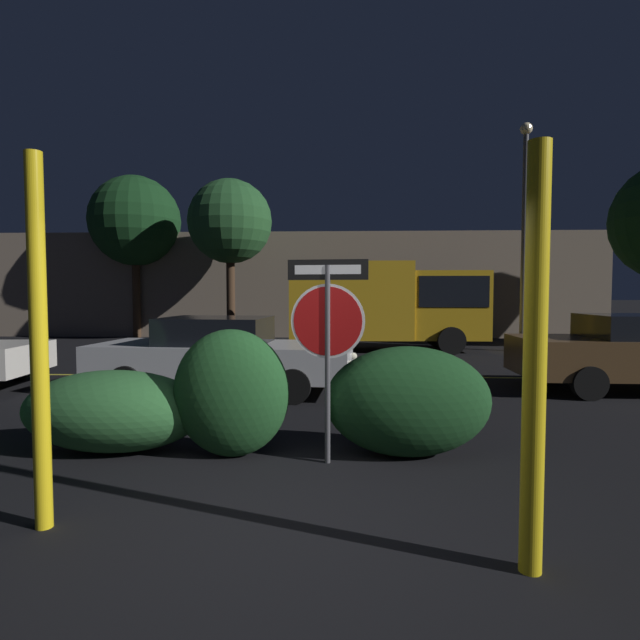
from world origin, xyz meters
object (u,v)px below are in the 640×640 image
Objects in this scene: stop_sign at (328,321)px; yellow_pole_right at (535,361)px; tree_0 at (135,222)px; tree_2 at (230,222)px; yellow_pole_left at (39,343)px; passing_car_2 at (222,354)px; street_lamp at (524,218)px; hedge_bush_1 at (114,411)px; delivery_truck at (390,301)px; hedge_bush_3 at (408,401)px; hedge_bush_2 at (231,393)px.

yellow_pole_right is (1.41, -2.08, -0.14)m from stop_sign.
tree_0 is 1.10× the size of tree_2.
yellow_pole_left is at bearing -83.11° from tree_2.
passing_car_2 is at bearing -78.43° from tree_2.
passing_car_2 is 11.12m from street_lamp.
delivery_truck reaches higher than hedge_bush_1.
passing_car_2 is 0.80× the size of delivery_truck.
hedge_bush_3 is at bearing -0.78° from hedge_bush_1.
hedge_bush_3 is (3.12, 1.87, -0.84)m from yellow_pole_left.
tree_2 is at bearing 110.69° from hedge_bush_3.
yellow_pole_left is 0.41× the size of street_lamp.
tree_0 is (-7.30, 14.95, 4.09)m from hedge_bush_2.
tree_0 is at bearing 162.93° from street_lamp.
stop_sign reaches higher than hedge_bush_3.
passing_car_2 is (-0.98, 3.69, -0.02)m from hedge_bush_2.
yellow_pole_left reaches higher than passing_car_2.
hedge_bush_1 is 0.30× the size of street_lamp.
hedge_bush_1 is at bearing -2.89° from passing_car_2.
hedge_bush_1 is 16.52m from tree_0.
stop_sign is 0.36× the size of delivery_truck.
hedge_bush_2 is 0.22× the size of tree_0.
tree_0 reaches higher than hedge_bush_3.
street_lamp is at bearing 67.96° from stop_sign.
tree_2 is (-4.01, 13.28, 2.94)m from stop_sign.
yellow_pole_left is at bearing -80.63° from hedge_bush_1.
street_lamp is 14.99m from tree_0.
stop_sign is 1.53× the size of hedge_bush_2.
delivery_truck is (0.34, 12.99, 0.17)m from yellow_pole_right.
yellow_pole_left is 0.48× the size of delivery_truck.
street_lamp is (4.51, 12.81, 2.81)m from yellow_pole_right.
yellow_pole_right reaches higher than passing_car_2.
yellow_pole_left reaches higher than delivery_truck.
hedge_bush_3 is 0.31× the size of delivery_truck.
hedge_bush_3 is 14.44m from tree_2.
passing_car_2 is (-3.49, 5.94, -0.71)m from yellow_pole_right.
stop_sign is 0.33× the size of tree_0.
hedge_bush_2 is at bearing -77.47° from tree_2.
passing_car_2 is 0.81× the size of tree_2.
passing_car_2 is at bearing 129.73° from hedge_bush_3.
street_lamp reaches higher than yellow_pole_left.
hedge_bush_1 is 3.58m from passing_car_2.
yellow_pole_right is at bearing -109.38° from street_lamp.
hedge_bush_2 is 13.94m from tree_2.
tree_0 is (-9.30, 14.86, 4.19)m from hedge_bush_3.
hedge_bush_3 reaches higher than hedge_bush_1.
tree_0 reaches higher than passing_car_2.
passing_car_2 is at bearing -28.43° from delivery_truck.
hedge_bush_1 is at bearing 179.22° from hedge_bush_3.
street_lamp is at bearing 50.96° from hedge_bush_1.
tree_2 is (-1.80, 14.88, 3.03)m from yellow_pole_left.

